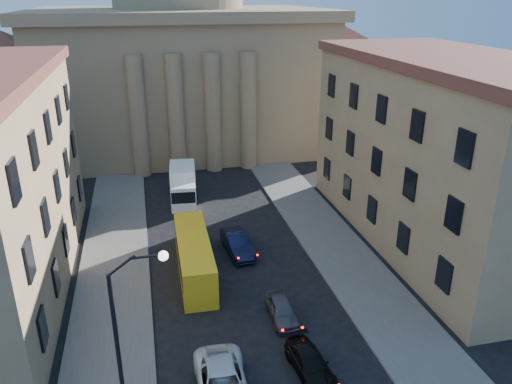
% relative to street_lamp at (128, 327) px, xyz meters
% --- Properties ---
extents(sidewalk_left, '(5.00, 60.00, 0.15)m').
position_rel_street_lamp_xyz_m(sidewalk_left, '(-1.53, 10.00, -5.21)').
color(sidewalk_left, '#575450').
rests_on(sidewalk_left, ground).
extents(sidewalk_right, '(5.00, 60.00, 0.15)m').
position_rel_street_lamp_xyz_m(sidewalk_right, '(15.47, 10.00, -5.21)').
color(sidewalk_right, '#575450').
rests_on(sidewalk_right, ground).
extents(church, '(68.02, 28.76, 36.60)m').
position_rel_street_lamp_xyz_m(church, '(6.97, 47.47, 6.59)').
color(church, '#836A50').
rests_on(church, ground).
extents(building_right, '(11.60, 26.60, 14.70)m').
position_rel_street_lamp_xyz_m(building_right, '(23.97, 14.00, 2.14)').
color(building_right, '#A0895E').
rests_on(building_right, ground).
extents(street_lamp, '(2.62, 0.44, 8.83)m').
position_rel_street_lamp_xyz_m(street_lamp, '(0.00, 0.00, 0.00)').
color(street_lamp, black).
rests_on(street_lamp, ground).
extents(car_left_mid, '(2.78, 5.66, 1.55)m').
position_rel_street_lamp_xyz_m(car_left_mid, '(4.16, 0.45, -4.51)').
color(car_left_mid, silver).
rests_on(car_left_mid, ground).
extents(car_right_mid, '(2.11, 4.34, 1.22)m').
position_rel_street_lamp_xyz_m(car_right_mid, '(8.98, 1.07, -4.68)').
color(car_right_mid, black).
rests_on(car_right_mid, ground).
extents(car_right_far, '(1.56, 3.81, 1.29)m').
position_rel_street_lamp_xyz_m(car_right_far, '(8.82, 5.97, -4.64)').
color(car_right_far, '#49494E').
rests_on(car_right_far, ground).
extents(car_right_distant, '(2.08, 4.94, 1.59)m').
position_rel_street_lamp_xyz_m(car_right_distant, '(7.77, 14.93, -4.49)').
color(car_right_distant, black).
rests_on(car_right_distant, ground).
extents(city_bus, '(2.43, 9.73, 2.73)m').
position_rel_street_lamp_xyz_m(city_bus, '(4.17, 12.64, -3.82)').
color(city_bus, yellow).
rests_on(city_bus, ground).
extents(box_truck, '(2.83, 6.16, 3.29)m').
position_rel_street_lamp_xyz_m(box_truck, '(4.67, 26.44, -3.73)').
color(box_truck, white).
rests_on(box_truck, ground).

